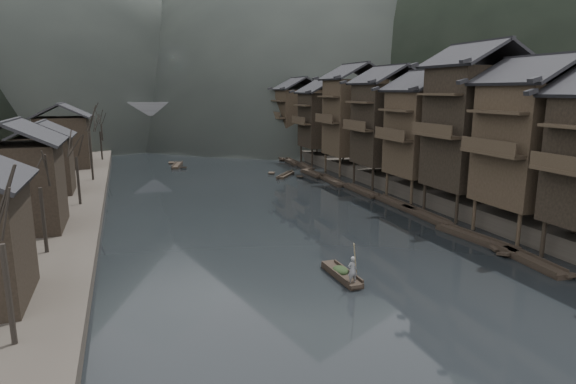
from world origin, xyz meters
name	(u,v)px	position (x,y,z in m)	size (l,w,h in m)	color
water	(321,253)	(0.00, 0.00, 0.00)	(300.00, 300.00, 0.00)	black
right_bank	(420,152)	(35.00, 40.00, 0.90)	(40.00, 200.00, 1.80)	#2D2823
stilt_houses	(397,112)	(17.28, 18.97, 8.88)	(9.00, 67.60, 15.76)	black
left_houses	(37,152)	(-20.50, 20.12, 5.66)	(8.10, 53.20, 8.73)	black
bare_trees	(82,138)	(-17.00, 26.60, 6.27)	(4.00, 72.86, 7.99)	black
moored_sampans	(349,186)	(12.16, 20.67, 0.20)	(2.77, 61.09, 0.47)	black
midriver_boats	(224,169)	(0.59, 37.56, 0.20)	(15.89, 18.79, 0.45)	black
stone_bridge	(187,121)	(0.00, 72.00, 5.11)	(40.00, 6.00, 9.00)	#4C4C4F
hero_sampan	(341,274)	(-0.57, -4.56, 0.20)	(1.05, 4.46, 0.43)	black
cargo_heap	(340,265)	(-0.56, -4.36, 0.72)	(0.98, 1.28, 0.59)	black
boatman	(353,266)	(-0.62, -6.11, 1.28)	(0.62, 0.41, 1.70)	slate
bamboo_pole	(357,224)	(-0.42, -6.11, 3.84)	(0.06, 0.06, 4.01)	#8C7A51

